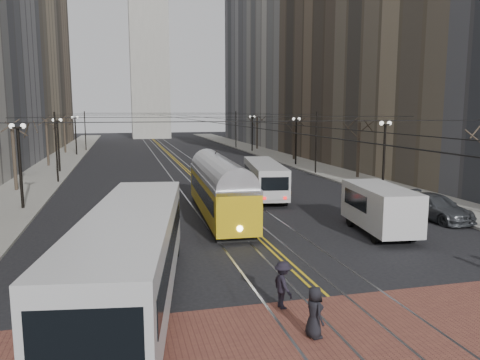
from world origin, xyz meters
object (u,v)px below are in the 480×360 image
sedan_parked (436,207)px  pedestrian_d (283,285)px  streetcar (220,194)px  sedan_silver (211,157)px  cargo_van (380,210)px  rear_bus (264,179)px  sedan_grey (268,174)px  pedestrian_a (314,312)px  transit_bus (132,259)px

sedan_parked → pedestrian_d: pedestrian_d is taller
streetcar → sedan_silver: bearing=83.1°
cargo_van → pedestrian_d: size_ratio=3.62×
rear_bus → cargo_van: 12.79m
cargo_van → sedan_grey: cargo_van is taller
sedan_grey → sedan_parked: 17.44m
streetcar → sedan_grey: size_ratio=2.64×
rear_bus → sedan_parked: bearing=-43.2°
sedan_silver → pedestrian_d: bearing=-101.8°
cargo_van → sedan_silver: (-2.59, 36.54, -0.59)m
sedan_silver → pedestrian_d: (-5.80, -44.53, 0.11)m
sedan_silver → pedestrian_d: size_ratio=2.69×
rear_bus → sedan_parked: (7.99, -10.26, -0.56)m
rear_bus → pedestrian_d: 21.24m
pedestrian_d → sedan_parked: bearing=-61.7°
sedan_parked → pedestrian_d: bearing=-149.4°
sedan_parked → pedestrian_d: size_ratio=3.22×
sedan_parked → sedan_grey: bearing=102.8°
sedan_grey → sedan_silver: sedan_grey is taller
rear_bus → pedestrian_a: bearing=-94.4°
sedan_silver → rear_bus: bearing=-94.9°
cargo_van → sedan_parked: bearing=30.1°
sedan_parked → pedestrian_d: (-13.60, -10.21, 0.06)m
sedan_parked → pedestrian_a: (-13.39, -12.43, 0.03)m
pedestrian_a → sedan_parked: bearing=-53.2°
sedan_silver → sedan_parked: bearing=-81.6°
sedan_grey → rear_bus: bearing=-113.3°
transit_bus → streetcar: bearing=74.6°
rear_bus → pedestrian_a: (-5.40, -22.69, -0.54)m
transit_bus → sedan_silver: size_ratio=3.02×
rear_bus → pedestrian_d: rear_bus is taller
streetcar → rear_bus: bearing=55.5°
transit_bus → cargo_van: size_ratio=2.24×
transit_bus → sedan_silver: 44.37m
cargo_van → pedestrian_d: (-8.39, -7.99, -0.48)m
cargo_van → pedestrian_a: bearing=-121.8°
transit_bus → cargo_van: (13.37, 6.49, -0.35)m
sedan_grey → sedan_silver: size_ratio=1.10×
sedan_grey → pedestrian_a: sedan_grey is taller
transit_bus → pedestrian_a: transit_bus is taller
sedan_silver → sedan_parked: 35.19m
streetcar → pedestrian_d: size_ratio=7.77×
sedan_silver → pedestrian_a: bearing=-101.2°
cargo_van → sedan_silver: size_ratio=1.35×
rear_bus → sedan_parked: 13.02m
sedan_parked → rear_bus: bearing=121.5°
rear_bus → cargo_van: rear_bus is taller
pedestrian_a → pedestrian_d: size_ratio=0.95×
cargo_van → sedan_parked: 5.69m
transit_bus → pedestrian_a: size_ratio=8.51×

